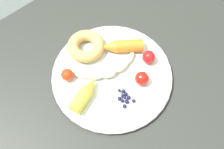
{
  "coord_description": "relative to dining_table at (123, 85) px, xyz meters",
  "views": [
    {
      "loc": [
        -0.26,
        -0.24,
        1.42
      ],
      "look_at": [
        -0.03,
        0.02,
        0.74
      ],
      "focal_mm": 40.78,
      "sensor_mm": 36.0,
      "label": 1
    }
  ],
  "objects": [
    {
      "name": "plate",
      "position": [
        -0.03,
        0.02,
        0.09
      ],
      "size": [
        0.36,
        0.36,
        0.02
      ],
      "color": "silver",
      "rests_on": "dining_table"
    },
    {
      "name": "dining_table",
      "position": [
        0.0,
        0.0,
        0.0
      ],
      "size": [
        1.21,
        0.86,
        0.73
      ],
      "color": "#282C27",
      "rests_on": "ground_plane"
    },
    {
      "name": "tomato_near",
      "position": [
        -0.14,
        0.1,
        0.11
      ],
      "size": [
        0.04,
        0.04,
        0.04
      ],
      "primitive_type": "sphere",
      "color": "#BC3011",
      "rests_on": "plate"
    },
    {
      "name": "ground_plane",
      "position": [
        0.0,
        0.0,
        -0.65
      ],
      "size": [
        6.0,
        6.0,
        0.0
      ],
      "primitive_type": "plane",
      "color": "#4F5955"
    },
    {
      "name": "tomato_far",
      "position": [
        0.01,
        -0.06,
        0.11
      ],
      "size": [
        0.04,
        0.04,
        0.04
      ],
      "primitive_type": "sphere",
      "color": "red",
      "rests_on": "plate"
    },
    {
      "name": "blueberry_pile",
      "position": [
        -0.06,
        -0.06,
        0.1
      ],
      "size": [
        0.04,
        0.06,
        0.02
      ],
      "color": "#191638",
      "rests_on": "plate"
    },
    {
      "name": "carrot_orange",
      "position": [
        0.04,
        0.07,
        0.11
      ],
      "size": [
        0.13,
        0.12,
        0.04
      ],
      "color": "orange",
      "rests_on": "plate"
    },
    {
      "name": "carrot_yellow",
      "position": [
        -0.14,
        0.01,
        0.11
      ],
      "size": [
        0.12,
        0.07,
        0.04
      ],
      "color": "yellow",
      "rests_on": "plate"
    },
    {
      "name": "banana",
      "position": [
        -0.04,
        0.03,
        0.11
      ],
      "size": [
        0.19,
        0.1,
        0.03
      ],
      "color": "beige",
      "rests_on": "plate"
    },
    {
      "name": "tomato_mid",
      "position": [
        0.08,
        -0.02,
        0.11
      ],
      "size": [
        0.04,
        0.04,
        0.04
      ],
      "primitive_type": "sphere",
      "color": "red",
      "rests_on": "plate"
    },
    {
      "name": "donut",
      "position": [
        -0.03,
        0.14,
        0.11
      ],
      "size": [
        0.16,
        0.16,
        0.04
      ],
      "primitive_type": "torus",
      "rotation": [
        0.0,
        0.0,
        1.11
      ],
      "color": "tan",
      "rests_on": "plate"
    }
  ]
}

